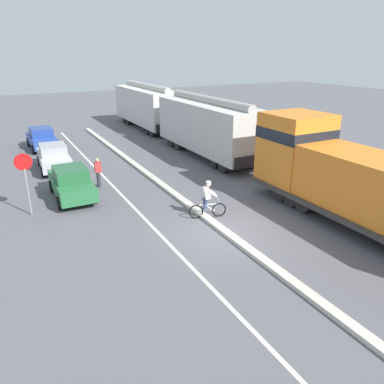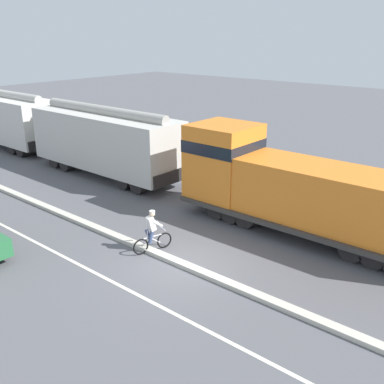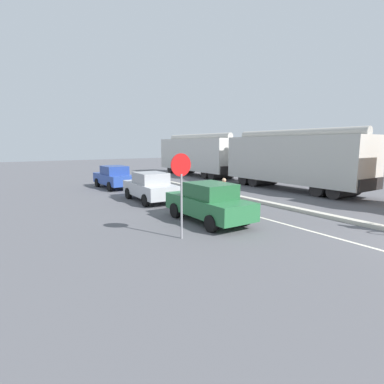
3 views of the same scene
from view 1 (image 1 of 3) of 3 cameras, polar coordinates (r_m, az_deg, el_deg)
name	(u,v)px [view 1 (image 1 of 3)]	position (r m, az deg, el deg)	size (l,w,h in m)	color
ground_plane	(223,232)	(15.61, 4.76, -6.12)	(120.00, 120.00, 0.00)	#56565B
median_curb	(164,187)	(20.47, -4.22, 0.82)	(0.36, 36.00, 0.16)	beige
lane_stripe	(122,195)	(19.73, -10.60, -0.51)	(0.14, 36.00, 0.01)	silver
locomotive	(351,182)	(17.35, 23.07, 1.45)	(3.10, 11.61, 4.20)	orange
hopper_car_lead	(208,127)	(26.33, 2.51, 9.87)	(2.90, 10.60, 4.18)	beige
hopper_car_middle	(147,106)	(36.69, -6.84, 12.84)	(2.90, 10.60, 4.18)	beige
parked_car_green	(71,182)	(19.80, -17.92, 1.39)	(1.86, 4.21, 1.62)	#286B3D
parked_car_silver	(54,157)	(25.00, -20.32, 5.04)	(1.98, 4.27, 1.62)	#B7BABF
parked_car_blue	(42,138)	(30.86, -21.94, 7.63)	(1.95, 4.26, 1.62)	#28479E
cyclist	(207,201)	(16.57, 2.35, -1.33)	(1.66, 0.64, 1.71)	black
stop_sign	(25,173)	(18.01, -24.12, 2.73)	(0.76, 0.08, 2.88)	gray
pedestrian_by_cars	(98,172)	(21.00, -14.10, 2.96)	(0.34, 0.22, 1.62)	#33333D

